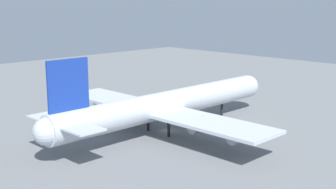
{
  "coord_description": "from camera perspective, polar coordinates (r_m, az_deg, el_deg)",
  "views": [
    {
      "loc": [
        -75.3,
        -75.5,
        31.53
      ],
      "look_at": [
        0.0,
        0.0,
        9.16
      ],
      "focal_mm": 48.11,
      "sensor_mm": 36.0,
      "label": 1
    }
  ],
  "objects": [
    {
      "name": "maintenance_van",
      "position": [
        132.14,
        -10.89,
        -1.63
      ],
      "size": [
        3.68,
        4.53,
        2.5
      ],
      "color": "yellow",
      "rests_on": "ground_plane"
    },
    {
      "name": "ground_plane",
      "position": [
        111.2,
        0.0,
        -4.62
      ],
      "size": [
        288.16,
        288.16,
        0.0
      ],
      "primitive_type": "plane",
      "color": "slate"
    },
    {
      "name": "safety_cone_nose",
      "position": [
        136.12,
        9.21,
        -1.55
      ],
      "size": [
        0.48,
        0.48,
        0.68
      ],
      "primitive_type": "cone",
      "color": "orange",
      "rests_on": "ground_plane"
    },
    {
      "name": "cargo_airplane",
      "position": [
        109.24,
        -0.14,
        -1.31
      ],
      "size": [
        72.04,
        62.32,
        20.36
      ],
      "color": "silver",
      "rests_on": "ground_plane"
    },
    {
      "name": "baggage_tug",
      "position": [
        150.92,
        7.51,
        0.15
      ],
      "size": [
        4.83,
        2.28,
        2.34
      ],
      "color": "#333338",
      "rests_on": "ground_plane"
    }
  ]
}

